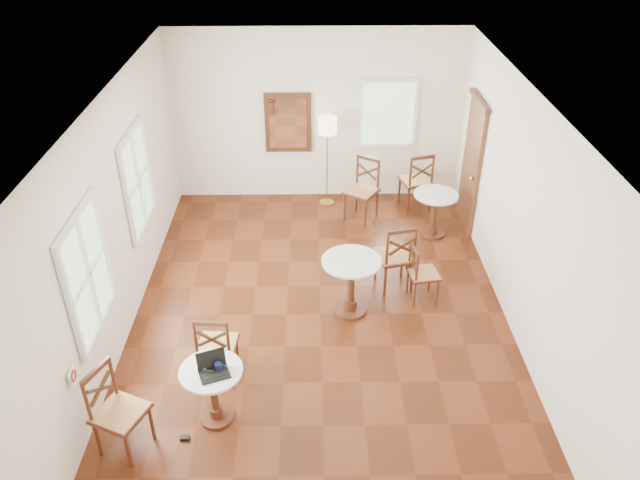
{
  "coord_description": "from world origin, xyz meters",
  "views": [
    {
      "loc": [
        -0.1,
        -6.54,
        5.27
      ],
      "look_at": [
        0.0,
        0.3,
        1.0
      ],
      "focal_mm": 34.5,
      "sensor_mm": 36.0,
      "label": 1
    }
  ],
  "objects_px": {
    "cafe_table_back": "(434,210)",
    "chair_mid_a": "(396,256)",
    "laptop": "(213,368)",
    "water_glass": "(205,372)",
    "chair_back_a": "(416,181)",
    "navy_mug": "(219,367)",
    "chair_near_a": "(217,346)",
    "chair_mid_b": "(422,273)",
    "mouse": "(209,371)",
    "power_adapter": "(185,438)",
    "cafe_table_near": "(213,389)",
    "chair_back_b": "(362,190)",
    "chair_near_b": "(118,411)",
    "floor_lamp": "(327,131)",
    "cafe_table_mid": "(351,280)"
  },
  "relations": [
    {
      "from": "cafe_table_back",
      "to": "mouse",
      "type": "distance_m",
      "value": 4.94
    },
    {
      "from": "cafe_table_mid",
      "to": "water_glass",
      "type": "bearing_deg",
      "value": -130.02
    },
    {
      "from": "chair_mid_b",
      "to": "power_adapter",
      "type": "height_order",
      "value": "chair_mid_b"
    },
    {
      "from": "chair_back_a",
      "to": "mouse",
      "type": "height_order",
      "value": "chair_back_a"
    },
    {
      "from": "cafe_table_back",
      "to": "navy_mug",
      "type": "bearing_deg",
      "value": -127.57
    },
    {
      "from": "water_glass",
      "to": "power_adapter",
      "type": "distance_m",
      "value": 0.81
    },
    {
      "from": "chair_mid_b",
      "to": "floor_lamp",
      "type": "xyz_separation_m",
      "value": [
        -1.23,
        2.82,
        0.93
      ]
    },
    {
      "from": "cafe_table_near",
      "to": "floor_lamp",
      "type": "distance_m",
      "value": 5.2
    },
    {
      "from": "chair_back_b",
      "to": "chair_near_b",
      "type": "bearing_deg",
      "value": -86.78
    },
    {
      "from": "floor_lamp",
      "to": "navy_mug",
      "type": "bearing_deg",
      "value": -104.26
    },
    {
      "from": "cafe_table_near",
      "to": "chair_back_b",
      "type": "height_order",
      "value": "chair_back_b"
    },
    {
      "from": "chair_near_a",
      "to": "power_adapter",
      "type": "height_order",
      "value": "chair_near_a"
    },
    {
      "from": "chair_mid_a",
      "to": "navy_mug",
      "type": "distance_m",
      "value": 3.23
    },
    {
      "from": "chair_mid_b",
      "to": "power_adapter",
      "type": "bearing_deg",
      "value": 120.89
    },
    {
      "from": "chair_near_a",
      "to": "laptop",
      "type": "bearing_deg",
      "value": 101.04
    },
    {
      "from": "chair_mid_a",
      "to": "floor_lamp",
      "type": "bearing_deg",
      "value": -83.92
    },
    {
      "from": "mouse",
      "to": "navy_mug",
      "type": "bearing_deg",
      "value": 4.36
    },
    {
      "from": "floor_lamp",
      "to": "water_glass",
      "type": "distance_m",
      "value": 5.24
    },
    {
      "from": "chair_mid_a",
      "to": "floor_lamp",
      "type": "xyz_separation_m",
      "value": [
        -0.9,
        2.54,
        0.83
      ]
    },
    {
      "from": "navy_mug",
      "to": "laptop",
      "type": "bearing_deg",
      "value": -155.8
    },
    {
      "from": "cafe_table_back",
      "to": "chair_back_a",
      "type": "distance_m",
      "value": 0.93
    },
    {
      "from": "chair_mid_a",
      "to": "chair_mid_b",
      "type": "xyz_separation_m",
      "value": [
        0.34,
        -0.28,
        -0.1
      ]
    },
    {
      "from": "power_adapter",
      "to": "chair_near_a",
      "type": "bearing_deg",
      "value": 74.16
    },
    {
      "from": "navy_mug",
      "to": "power_adapter",
      "type": "distance_m",
      "value": 0.89
    },
    {
      "from": "cafe_table_mid",
      "to": "cafe_table_back",
      "type": "bearing_deg",
      "value": 53.62
    },
    {
      "from": "cafe_table_back",
      "to": "navy_mug",
      "type": "relative_size",
      "value": 6.36
    },
    {
      "from": "power_adapter",
      "to": "cafe_table_near",
      "type": "bearing_deg",
      "value": 44.71
    },
    {
      "from": "laptop",
      "to": "power_adapter",
      "type": "distance_m",
      "value": 0.86
    },
    {
      "from": "cafe_table_near",
      "to": "navy_mug",
      "type": "distance_m",
      "value": 0.33
    },
    {
      "from": "chair_near_a",
      "to": "chair_back_b",
      "type": "bearing_deg",
      "value": -112.4
    },
    {
      "from": "chair_near_b",
      "to": "mouse",
      "type": "relative_size",
      "value": 9.76
    },
    {
      "from": "chair_mid_b",
      "to": "laptop",
      "type": "relative_size",
      "value": 2.3
    },
    {
      "from": "chair_mid_a",
      "to": "chair_back_a",
      "type": "relative_size",
      "value": 1.0
    },
    {
      "from": "chair_near_a",
      "to": "chair_back_b",
      "type": "relative_size",
      "value": 0.92
    },
    {
      "from": "chair_mid_b",
      "to": "water_glass",
      "type": "distance_m",
      "value": 3.43
    },
    {
      "from": "cafe_table_back",
      "to": "navy_mug",
      "type": "xyz_separation_m",
      "value": [
        -2.96,
        -3.84,
        0.3
      ]
    },
    {
      "from": "chair_mid_a",
      "to": "laptop",
      "type": "relative_size",
      "value": 2.84
    },
    {
      "from": "cafe_table_near",
      "to": "power_adapter",
      "type": "height_order",
      "value": "cafe_table_near"
    },
    {
      "from": "cafe_table_near",
      "to": "laptop",
      "type": "xyz_separation_m",
      "value": [
        0.03,
        -0.02,
        0.33
      ]
    },
    {
      "from": "chair_near_a",
      "to": "chair_mid_b",
      "type": "relative_size",
      "value": 1.13
    },
    {
      "from": "floor_lamp",
      "to": "chair_near_b",
      "type": "bearing_deg",
      "value": -112.95
    },
    {
      "from": "cafe_table_mid",
      "to": "chair_mid_a",
      "type": "relative_size",
      "value": 0.78
    },
    {
      "from": "water_glass",
      "to": "power_adapter",
      "type": "relative_size",
      "value": 0.91
    },
    {
      "from": "laptop",
      "to": "water_glass",
      "type": "xyz_separation_m",
      "value": [
        -0.07,
        -0.05,
        -0.01
      ]
    },
    {
      "from": "cafe_table_near",
      "to": "water_glass",
      "type": "height_order",
      "value": "water_glass"
    },
    {
      "from": "laptop",
      "to": "mouse",
      "type": "bearing_deg",
      "value": 171.27
    },
    {
      "from": "chair_near_a",
      "to": "chair_mid_a",
      "type": "height_order",
      "value": "chair_mid_a"
    },
    {
      "from": "cafe_table_near",
      "to": "cafe_table_back",
      "type": "relative_size",
      "value": 0.95
    },
    {
      "from": "chair_near_a",
      "to": "chair_mid_a",
      "type": "relative_size",
      "value": 0.91
    },
    {
      "from": "cafe_table_back",
      "to": "chair_mid_a",
      "type": "height_order",
      "value": "chair_mid_a"
    }
  ]
}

